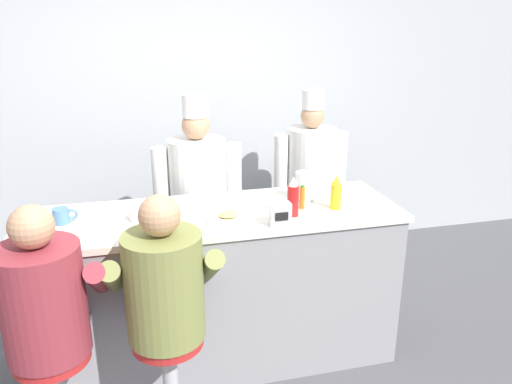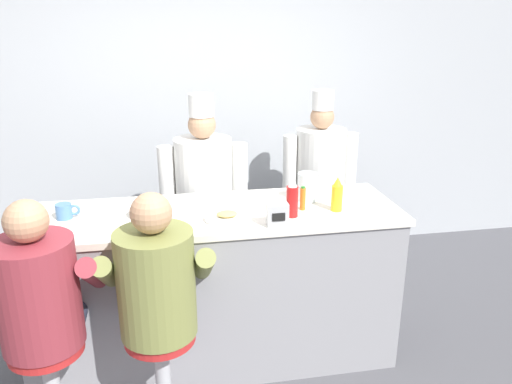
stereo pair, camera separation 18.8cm
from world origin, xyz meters
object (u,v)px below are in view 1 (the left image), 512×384
cook_in_whites_far (310,177)px  diner_seated_olive (164,293)px  coffee_mug_white (166,220)px  breakfast_plate (229,218)px  ketchup_bottle_red (293,198)px  coffee_mug_blue (62,216)px  diner_seated_maroon (46,308)px  cook_in_whites_near (199,197)px  water_pitcher_clear (305,186)px  cereal_bowl (143,215)px  mustard_bottle_yellow (336,193)px  napkin_dispenser_chrome (280,214)px  hot_sauce_bottle_orange (302,198)px

cook_in_whites_far → diner_seated_olive: bearing=-130.7°
diner_seated_olive → coffee_mug_white: bearing=82.6°
breakfast_plate → ketchup_bottle_red: bearing=-3.1°
coffee_mug_blue → diner_seated_maroon: (-0.03, -0.61, -0.23)m
cook_in_whites_near → coffee_mug_blue: bearing=-144.7°
water_pitcher_clear → coffee_mug_blue: (-1.48, -0.05, -0.05)m
diner_seated_olive → water_pitcher_clear: bearing=34.3°
water_pitcher_clear → coffee_mug_blue: 1.49m
cereal_bowl → diner_seated_olive: bearing=-82.7°
cook_in_whites_near → ketchup_bottle_red: bearing=-60.8°
coffee_mug_white → mustard_bottle_yellow: bearing=2.2°
napkin_dispenser_chrome → diner_seated_maroon: diner_seated_maroon is taller
mustard_bottle_yellow → diner_seated_maroon: (-1.65, -0.45, -0.28)m
mustard_bottle_yellow → cook_in_whites_far: cook_in_whites_far is taller
ketchup_bottle_red → hot_sauce_bottle_orange: size_ratio=1.63×
ketchup_bottle_red → breakfast_plate: bearing=176.9°
diner_seated_maroon → cook_in_whites_near: bearing=53.7°
cereal_bowl → water_pitcher_clear: bearing=5.6°
mustard_bottle_yellow → coffee_mug_blue: (-1.61, 0.16, -0.05)m
cereal_bowl → diner_seated_maroon: size_ratio=0.11×
coffee_mug_blue → diner_seated_maroon: size_ratio=0.10×
cereal_bowl → ketchup_bottle_red: bearing=-10.0°
diner_seated_maroon → cook_in_whites_near: (0.90, 1.22, 0.06)m
ketchup_bottle_red → napkin_dispenser_chrome: size_ratio=1.84×
napkin_dispenser_chrome → diner_seated_maroon: (-1.24, -0.28, -0.25)m
diner_seated_olive → cook_in_whites_near: size_ratio=0.83×
coffee_mug_blue → diner_seated_maroon: diner_seated_maroon is taller
coffee_mug_blue → cook_in_whites_far: size_ratio=0.09×
ketchup_bottle_red → cereal_bowl: ketchup_bottle_red is taller
mustard_bottle_yellow → napkin_dispenser_chrome: 0.45m
mustard_bottle_yellow → diner_seated_olive: diner_seated_olive is taller
napkin_dispenser_chrome → water_pitcher_clear: bearing=53.3°
diner_seated_maroon → cook_in_whites_far: (1.89, 1.55, 0.04)m
water_pitcher_clear → hot_sauce_bottle_orange: bearing=-115.2°
ketchup_bottle_red → coffee_mug_white: bearing=179.6°
water_pitcher_clear → cook_in_whites_near: 0.87m
breakfast_plate → cook_in_whites_far: size_ratio=0.17×
mustard_bottle_yellow → hot_sauce_bottle_orange: mustard_bottle_yellow is taller
ketchup_bottle_red → coffee_mug_blue: size_ratio=1.73×
water_pitcher_clear → cereal_bowl: (-1.04, -0.10, -0.06)m
coffee_mug_white → cook_in_whites_near: size_ratio=0.08×
napkin_dispenser_chrome → hot_sauce_bottle_orange: bearing=46.8°
ketchup_bottle_red → cook_in_whites_near: 0.97m
breakfast_plate → diner_seated_maroon: diner_seated_maroon is taller
hot_sauce_bottle_orange → diner_seated_olive: diner_seated_olive is taller
cereal_bowl → coffee_mug_blue: coffee_mug_blue is taller
cook_in_whites_far → coffee_mug_white: bearing=-138.4°
coffee_mug_blue → ketchup_bottle_red: bearing=-8.9°
cook_in_whites_near → water_pitcher_clear: bearing=-42.2°
water_pitcher_clear → diner_seated_olive: diner_seated_olive is taller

